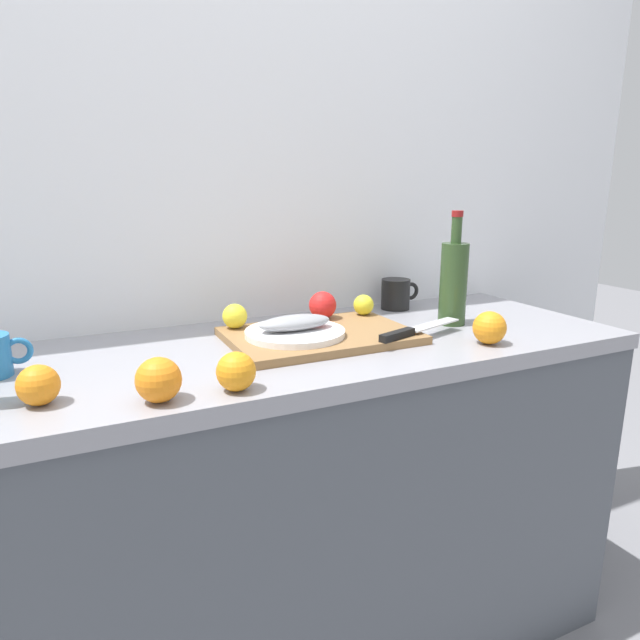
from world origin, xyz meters
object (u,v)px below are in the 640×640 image
object	(u,v)px
cutting_board	(320,336)
orange_0	(159,380)
fish_fillet	(295,323)
wine_bottle	(454,281)
white_plate	(295,333)
chef_knife	(411,331)
lemon_0	(235,316)
coffee_mug_1	(396,294)

from	to	relation	value
cutting_board	orange_0	distance (m)	0.50
fish_fillet	orange_0	bearing A→B (deg)	-147.17
wine_bottle	cutting_board	bearing A→B (deg)	177.74
fish_fillet	white_plate	bearing A→B (deg)	0.00
cutting_board	white_plate	world-z (taller)	white_plate
cutting_board	wine_bottle	distance (m)	0.41
white_plate	chef_knife	bearing A→B (deg)	-23.25
cutting_board	chef_knife	bearing A→B (deg)	-32.30
lemon_0	cutting_board	bearing A→B (deg)	-34.62
cutting_board	orange_0	bearing A→B (deg)	-150.86
chef_knife	lemon_0	xyz separation A→B (m)	(-0.37, 0.24, 0.02)
cutting_board	wine_bottle	world-z (taller)	wine_bottle
white_plate	fish_fillet	bearing A→B (deg)	0.00
chef_knife	wine_bottle	bearing A→B (deg)	8.90
chef_knife	wine_bottle	xyz separation A→B (m)	(0.21, 0.10, 0.09)
fish_fillet	wine_bottle	bearing A→B (deg)	-0.95
lemon_0	coffee_mug_1	xyz separation A→B (m)	(0.54, 0.09, -0.00)
fish_fillet	orange_0	distance (m)	0.43
fish_fillet	chef_knife	world-z (taller)	fish_fillet
white_plate	orange_0	xyz separation A→B (m)	(-0.36, -0.23, 0.01)
fish_fillet	orange_0	world-z (taller)	orange_0
lemon_0	white_plate	bearing A→B (deg)	-50.40
chef_knife	coffee_mug_1	size ratio (longest dim) A/B	2.22
chef_knife	orange_0	size ratio (longest dim) A/B	3.47
fish_fillet	lemon_0	distance (m)	0.17
chef_knife	coffee_mug_1	bearing A→B (deg)	44.58
wine_bottle	orange_0	distance (m)	0.86
chef_knife	coffee_mug_1	distance (m)	0.37
fish_fillet	lemon_0	bearing A→B (deg)	129.60
fish_fillet	coffee_mug_1	size ratio (longest dim) A/B	1.43
white_plate	chef_knife	world-z (taller)	chef_knife
chef_knife	fish_fillet	bearing A→B (deg)	138.89
white_plate	coffee_mug_1	xyz separation A→B (m)	(0.43, 0.22, 0.02)
fish_fillet	wine_bottle	size ratio (longest dim) A/B	0.59
cutting_board	chef_knife	size ratio (longest dim) A/B	1.59
white_plate	fish_fillet	distance (m)	0.03
white_plate	lemon_0	world-z (taller)	lemon_0
fish_fillet	chef_knife	size ratio (longest dim) A/B	0.64
orange_0	lemon_0	bearing A→B (deg)	55.45
chef_knife	lemon_0	size ratio (longest dim) A/B	4.52
white_plate	fish_fillet	world-z (taller)	fish_fillet
lemon_0	wine_bottle	world-z (taller)	wine_bottle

